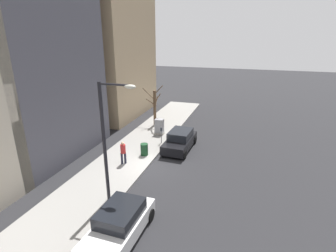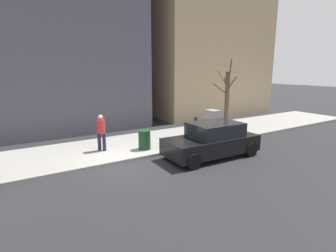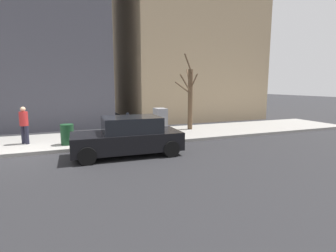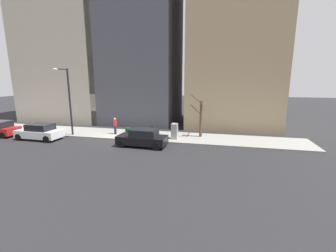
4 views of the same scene
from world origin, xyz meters
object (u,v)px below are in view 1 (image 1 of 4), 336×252
at_px(pedestrian_near_meter, 123,151).
at_px(bare_tree, 155,106).
at_px(parking_meter, 161,134).
at_px(streetlamp, 108,135).
at_px(parked_car_white, 119,224).
at_px(trash_bin, 144,149).
at_px(parked_car_black, 180,140).
at_px(utility_box, 159,127).

bearing_deg(pedestrian_near_meter, bare_tree, -128.91).
bearing_deg(parking_meter, streetlamp, 91.13).
bearing_deg(parked_car_white, trash_bin, -73.69).
bearing_deg(streetlamp, trash_bin, -83.99).
xyz_separation_m(parking_meter, pedestrian_near_meter, (1.28, 4.36, 0.11)).
height_order(trash_bin, pedestrian_near_meter, pedestrian_near_meter).
bearing_deg(parked_car_black, utility_box, -39.65).
distance_m(parked_car_white, pedestrian_near_meter, 7.03).
distance_m(parked_car_black, parked_car_white, 10.32).
bearing_deg(trash_bin, utility_box, -84.91).
bearing_deg(streetlamp, pedestrian_near_meter, -70.55).
distance_m(utility_box, streetlamp, 10.88).
xyz_separation_m(streetlamp, trash_bin, (0.62, -5.86, -3.42)).
bearing_deg(parked_car_black, parking_meter, -10.62).
bearing_deg(parking_meter, bare_tree, -62.92).
distance_m(parked_car_white, parking_meter, 10.84).
distance_m(streetlamp, trash_bin, 6.81).
distance_m(parking_meter, utility_box, 2.07).
height_order(utility_box, streetlamp, streetlamp).
bearing_deg(pedestrian_near_meter, streetlamp, 64.79).
xyz_separation_m(utility_box, trash_bin, (-0.40, 4.49, -0.25)).
xyz_separation_m(utility_box, streetlamp, (-1.02, 10.35, 3.17)).
distance_m(streetlamp, bare_tree, 13.02).
relative_size(streetlamp, pedestrian_near_meter, 3.92).
relative_size(parked_car_black, bare_tree, 1.00).
distance_m(utility_box, trash_bin, 4.52).
xyz_separation_m(bare_tree, pedestrian_near_meter, (-0.86, 8.55, -0.99)).
bearing_deg(parking_meter, parked_car_black, 167.44).
relative_size(parking_meter, bare_tree, 0.32).
bearing_deg(parked_car_black, parked_car_white, 92.18).
height_order(parked_car_white, trash_bin, parked_car_white).
relative_size(bare_tree, pedestrian_near_meter, 2.55).
bearing_deg(pedestrian_near_meter, parking_meter, -151.06).
xyz_separation_m(trash_bin, pedestrian_near_meter, (0.83, 1.75, 0.49)).
bearing_deg(utility_box, streetlamp, 95.61).
bearing_deg(pedestrian_near_meter, parked_car_white, 70.91).
height_order(utility_box, bare_tree, bare_tree).
xyz_separation_m(parking_meter, streetlamp, (-0.17, 8.47, 3.04)).
height_order(parked_car_black, bare_tree, bare_tree).
bearing_deg(trash_bin, bare_tree, -76.01).
height_order(bare_tree, pedestrian_near_meter, bare_tree).
bearing_deg(trash_bin, parked_car_white, 105.20).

